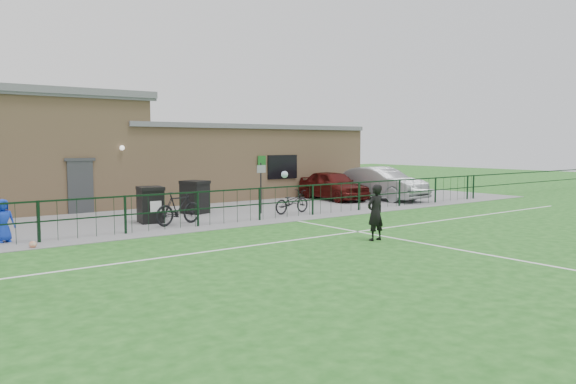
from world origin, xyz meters
TOP-DOWN VIEW (x-y plane):
  - ground at (0.00, 0.00)m, footprint 90.00×90.00m
  - paving_strip at (0.00, 13.50)m, footprint 34.00×13.00m
  - pitch_line_touch at (0.00, 7.80)m, footprint 28.00×0.10m
  - pitch_line_mid at (0.00, 4.00)m, footprint 28.00×0.10m
  - pitch_line_perp at (2.00, 0.00)m, footprint 0.10×16.00m
  - perimeter_fence at (0.00, 8.00)m, footprint 28.00×0.10m
  - wheelie_bin_left at (-2.39, 9.80)m, footprint 0.91×1.00m
  - wheelie_bin_right at (0.07, 11.17)m, footprint 1.06×1.13m
  - sign_post at (2.14, 9.57)m, footprint 0.06×0.06m
  - car_maroon at (8.04, 11.86)m, footprint 2.04×4.33m
  - car_silver at (9.95, 10.50)m, footprint 1.93×4.92m
  - bicycle_d at (-1.86, 8.71)m, footprint 1.96×0.93m
  - bicycle_e at (3.12, 8.83)m, footprint 1.80×0.80m
  - spectator_child at (-7.29, 8.63)m, footprint 0.65×0.47m
  - goalkeeper_kick at (1.25, 2.63)m, footprint 1.38×3.35m
  - ball_ground at (-6.85, 7.24)m, footprint 0.20×0.20m
  - clubhouse at (-0.88, 16.50)m, footprint 24.25×5.40m

SIDE VIEW (x-z plane):
  - ground at x=0.00m, z-range 0.00..0.00m
  - pitch_line_touch at x=0.00m, z-range 0.00..0.01m
  - pitch_line_mid at x=0.00m, z-range 0.00..0.01m
  - pitch_line_perp at x=2.00m, z-range 0.00..0.01m
  - paving_strip at x=0.00m, z-range 0.00..0.02m
  - ball_ground at x=-6.85m, z-range 0.00..0.20m
  - bicycle_e at x=3.12m, z-range 0.02..0.94m
  - bicycle_d at x=-1.86m, z-range 0.02..1.15m
  - perimeter_fence at x=0.00m, z-range 0.00..1.20m
  - wheelie_bin_left at x=-2.39m, z-range 0.02..1.19m
  - wheelie_bin_right at x=0.07m, z-range 0.02..1.23m
  - spectator_child at x=-7.29m, z-range 0.02..1.24m
  - car_maroon at x=8.04m, z-range 0.02..1.45m
  - car_silver at x=9.95m, z-range 0.02..1.61m
  - goalkeeper_kick at x=1.25m, z-range -0.12..1.79m
  - sign_post at x=2.14m, z-range 0.02..2.02m
  - clubhouse at x=-0.88m, z-range -0.26..4.70m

